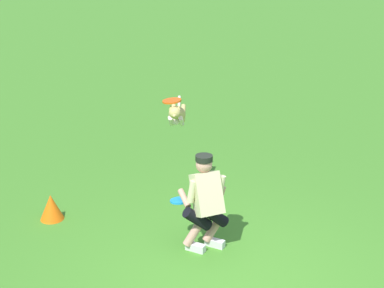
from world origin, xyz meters
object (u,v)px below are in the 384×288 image
Objects in this scene: frisbee_flying at (172,101)px; frisbee_held at (179,201)px; dog at (177,115)px; person at (206,201)px; training_cone at (51,207)px.

frisbee_flying is 1.54m from frisbee_held.
frisbee_held is at bearing 5.59° from dog.
dog is at bearing -75.91° from frisbee_flying.
dog reaches higher than person.
frisbee_held is 0.65× the size of training_cone.
person reaches higher than frisbee_held.
person reaches higher than training_cone.
training_cone is (1.30, 1.25, -1.44)m from frisbee_flying.
frisbee_flying reaches higher than dog.
person is at bearing 137.13° from frisbee_flying.
training_cone is at bearing 8.60° from frisbee_held.
dog reaches higher than training_cone.
frisbee_held reaches higher than training_cone.
frisbee_flying reaches higher than person.
person is 1.75m from dog.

